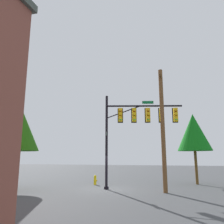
% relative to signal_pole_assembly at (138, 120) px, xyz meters
% --- Properties ---
extents(ground_plane, '(120.00, 120.00, 0.00)m').
position_rel_signal_pole_assembly_xyz_m(ground_plane, '(-2.47, -0.65, -5.32)').
color(ground_plane, '#424346').
extents(signal_pole_assembly, '(6.12, 2.19, 7.37)m').
position_rel_signal_pole_assembly_xyz_m(signal_pole_assembly, '(0.00, 0.00, 0.00)').
color(signal_pole_assembly, black).
rests_on(signal_pole_assembly, ground_plane).
extents(utility_pole, '(0.30, 1.80, 8.91)m').
position_rel_signal_pole_assembly_xyz_m(utility_pole, '(1.98, -1.25, -0.75)').
color(utility_pole, brown).
rests_on(utility_pole, ground_plane).
extents(fire_hydrant, '(0.33, 0.24, 0.83)m').
position_rel_signal_pole_assembly_xyz_m(fire_hydrant, '(-4.35, 1.91, -4.91)').
color(fire_hydrant, yellow).
rests_on(fire_hydrant, ground_plane).
extents(tree_near, '(4.59, 4.59, 7.98)m').
position_rel_signal_pole_assembly_xyz_m(tree_near, '(-9.40, -3.57, 0.10)').
color(tree_near, brown).
rests_on(tree_near, ground_plane).
extents(tree_far, '(3.14, 3.14, 6.48)m').
position_rel_signal_pole_assembly_xyz_m(tree_far, '(4.44, 4.76, -0.60)').
color(tree_far, brown).
rests_on(tree_far, ground_plane).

